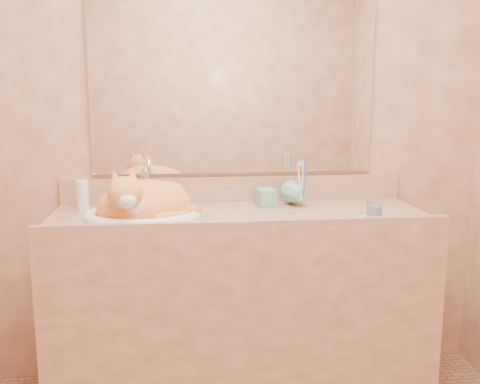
{
  "coord_description": "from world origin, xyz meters",
  "views": [
    {
      "loc": [
        -0.24,
        -1.49,
        1.35
      ],
      "look_at": [
        -0.0,
        0.7,
        0.95
      ],
      "focal_mm": 40.0,
      "sensor_mm": 36.0,
      "label": 1
    }
  ],
  "objects": [
    {
      "name": "cat",
      "position": [
        -0.4,
        0.71,
        0.92
      ],
      "size": [
        0.5,
        0.46,
        0.22
      ],
      "primitive_type": null,
      "rotation": [
        0.0,
        0.0,
        0.38
      ],
      "color": "orange",
      "rests_on": "sink_basin"
    },
    {
      "name": "faucet",
      "position": [
        -0.41,
        0.89,
        0.94
      ],
      "size": [
        0.06,
        0.13,
        0.18
      ],
      "primitive_type": null,
      "rotation": [
        0.0,
        0.0,
        0.08
      ],
      "color": "silver",
      "rests_on": "vanity_counter"
    },
    {
      "name": "water_glass",
      "position": [
        0.52,
        0.54,
        0.9
      ],
      "size": [
        0.06,
        0.06,
        0.08
      ],
      "primitive_type": "cylinder",
      "color": "silver",
      "rests_on": "saucer"
    },
    {
      "name": "vanity_counter",
      "position": [
        0.0,
        0.72,
        0.42
      ],
      "size": [
        1.6,
        0.55,
        0.85
      ],
      "primitive_type": null,
      "color": "#8F5A40",
      "rests_on": "floor"
    },
    {
      "name": "sink_basin",
      "position": [
        -0.41,
        0.7,
        0.92
      ],
      "size": [
        0.49,
        0.41,
        0.15
      ],
      "primitive_type": null,
      "rotation": [
        0.0,
        0.0,
        -0.04
      ],
      "color": "white",
      "rests_on": "vanity_counter"
    },
    {
      "name": "toothbrush_cup",
      "position": [
        0.29,
        0.81,
        0.9
      ],
      "size": [
        0.14,
        0.14,
        0.1
      ],
      "primitive_type": "imported",
      "rotation": [
        0.0,
        0.0,
        0.34
      ],
      "color": "#6BAB8E",
      "rests_on": "vanity_counter"
    },
    {
      "name": "wall_back",
      "position": [
        0.0,
        1.0,
        1.25
      ],
      "size": [
        2.4,
        0.02,
        2.5
      ],
      "primitive_type": "cube",
      "color": "#996445",
      "rests_on": "ground"
    },
    {
      "name": "toothbrushes",
      "position": [
        0.29,
        0.81,
        0.98
      ],
      "size": [
        0.03,
        0.03,
        0.21
      ],
      "primitive_type": null,
      "color": "silver",
      "rests_on": "toothbrush_cup"
    },
    {
      "name": "mirror",
      "position": [
        0.0,
        0.99,
        1.39
      ],
      "size": [
        1.3,
        0.02,
        0.8
      ],
      "primitive_type": "cube",
      "color": "white",
      "rests_on": "wall_back"
    },
    {
      "name": "lotion_bottle",
      "position": [
        -0.68,
        0.88,
        0.91
      ],
      "size": [
        0.05,
        0.05,
        0.13
      ],
      "primitive_type": "cylinder",
      "color": "silver",
      "rests_on": "vanity_counter"
    },
    {
      "name": "wall_front",
      "position": [
        0.0,
        -1.0,
        1.25
      ],
      "size": [
        2.4,
        0.02,
        2.5
      ],
      "primitive_type": "cube",
      "color": "#996445",
      "rests_on": "ground"
    },
    {
      "name": "saucer",
      "position": [
        0.52,
        0.54,
        0.85
      ],
      "size": [
        0.12,
        0.12,
        0.01
      ],
      "primitive_type": "cylinder",
      "color": "white",
      "rests_on": "vanity_counter"
    },
    {
      "name": "soap_dispenser",
      "position": [
        0.14,
        0.83,
        0.94
      ],
      "size": [
        0.08,
        0.09,
        0.17
      ],
      "primitive_type": "imported",
      "rotation": [
        0.0,
        0.0,
        0.1
      ],
      "color": "#6BAB8E",
      "rests_on": "vanity_counter"
    }
  ]
}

